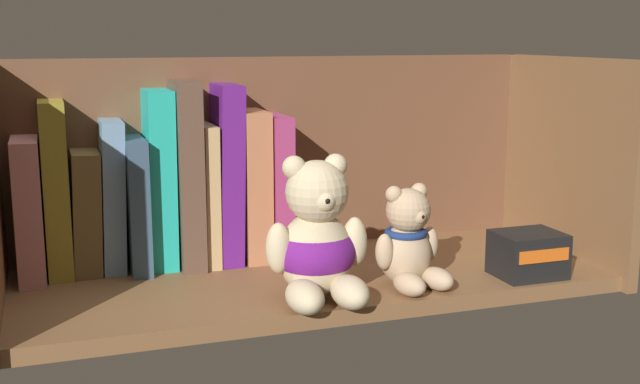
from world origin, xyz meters
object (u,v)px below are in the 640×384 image
book_5 (158,178)px  book_8 (224,172)px  book_3 (111,194)px  book_6 (184,172)px  book_10 (272,184)px  book_2 (86,211)px  book_7 (205,192)px  book_0 (29,206)px  teddy_bear_larger (317,243)px  book_9 (249,183)px  book_1 (56,188)px  book_4 (135,201)px  teddy_bear_smaller (409,244)px  small_product_box (528,254)px

book_5 → book_8: book_8 is taller
book_3 → book_6: size_ratio=0.80×
book_3 → book_10: same height
book_2 → book_7: 15.99cm
book_0 → teddy_bear_larger: bearing=-33.7°
book_0 → book_5: (16.68, 0.00, 2.82)cm
book_7 → book_9: 6.41cm
book_6 → book_9: 9.34cm
book_5 → book_8: size_ratio=0.98×
teddy_bear_larger → book_1: bearing=143.2°
book_3 → book_5: (6.24, 0.00, 1.91)cm
book_4 → book_6: size_ratio=0.71×
book_2 → book_4: size_ratio=0.91×
book_1 → book_8: book_8 is taller
book_7 → book_9: bearing=0.0°
book_0 → teddy_bear_smaller: book_0 is taller
book_5 → book_7: 6.69cm
book_1 → book_2: 4.88cm
book_1 → book_10: 29.22cm
book_4 → book_0: bearing=180.0°
book_1 → book_3: 7.13cm
book_1 → book_4: size_ratio=1.29×
book_2 → book_10: book_10 is taller
book_2 → teddy_bear_larger: teddy_bear_larger is taller
book_8 → small_product_box: (35.13, -21.83, -9.27)cm
book_5 → book_6: book_6 is taller
book_0 → book_3: (10.44, 0.00, 0.90)cm
book_5 → book_6: size_ratio=0.95×
book_2 → small_product_box: bearing=-22.1°
book_2 → book_6: bearing=0.0°
book_5 → small_product_box: size_ratio=2.82×
book_5 → book_7: size_ratio=1.25×
book_0 → book_10: bearing=0.0°
book_1 → book_4: bearing=0.0°
book_9 → book_7: bearing=180.0°
book_8 → book_10: (6.94, 0.00, -2.17)cm
book_5 → teddy_bear_smaller: 35.08cm
teddy_bear_smaller → book_5: bearing=143.3°
book_6 → teddy_bear_larger: (11.90, -21.41, -5.72)cm
book_5 → small_product_box: book_5 is taller
book_9 → book_10: (3.35, 0.00, -0.37)cm
teddy_bear_smaller → teddy_bear_larger: bearing=-176.3°
book_3 → small_product_box: bearing=-23.4°
book_1 → small_product_box: book_1 is taller
book_0 → book_9: (29.29, 0.00, 1.29)cm
book_10 → book_4: bearing=180.0°
book_2 → book_4: bearing=0.0°
teddy_bear_larger → book_8: bearing=106.7°
book_4 → small_product_box: bearing=-24.7°
book_9 → book_6: bearing=180.0°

